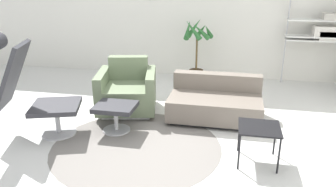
{
  "coord_description": "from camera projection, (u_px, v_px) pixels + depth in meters",
  "views": [
    {
      "loc": [
        0.89,
        -3.7,
        1.88
      ],
      "look_at": [
        0.14,
        0.03,
        0.55
      ],
      "focal_mm": 35.0,
      "sensor_mm": 36.0,
      "label": 1
    }
  ],
  "objects": [
    {
      "name": "ground_plane",
      "position": [
        157.0,
        134.0,
        4.21
      ],
      "size": [
        12.0,
        12.0,
        0.0
      ],
      "primitive_type": "plane",
      "color": "silver"
    },
    {
      "name": "round_rug",
      "position": [
        137.0,
        146.0,
        3.9
      ],
      "size": [
        2.02,
        2.02,
        0.01
      ],
      "color": "slate",
      "rests_on": "ground_plane"
    },
    {
      "name": "armchair_red",
      "position": [
        127.0,
        92.0,
        4.89
      ],
      "size": [
        0.98,
        0.98,
        0.77
      ],
      "rotation": [
        0.0,
        0.0,
        3.35
      ],
      "color": "silver",
      "rests_on": "ground_plane"
    },
    {
      "name": "shelf_unit",
      "position": [
        324.0,
        31.0,
        5.75
      ],
      "size": [
        1.06,
        0.28,
        1.88
      ],
      "color": "#BCBCC1",
      "rests_on": "ground_plane"
    },
    {
      "name": "wall_back",
      "position": [
        190.0,
        5.0,
        6.37
      ],
      "size": [
        12.0,
        0.09,
        2.8
      ],
      "color": "silver",
      "rests_on": "ground_plane"
    },
    {
      "name": "lounge_chair",
      "position": [
        23.0,
        80.0,
        3.94
      ],
      "size": [
        1.14,
        0.84,
        1.28
      ],
      "rotation": [
        0.0,
        0.0,
        -1.25
      ],
      "color": "#BCBCC1",
      "rests_on": "ground_plane"
    },
    {
      "name": "couch_low",
      "position": [
        215.0,
        103.0,
        4.64
      ],
      "size": [
        1.28,
        0.82,
        0.59
      ],
      "rotation": [
        0.0,
        0.0,
        3.13
      ],
      "color": "black",
      "rests_on": "ground_plane"
    },
    {
      "name": "potted_plant",
      "position": [
        197.0,
        53.0,
        6.12
      ],
      "size": [
        0.54,
        0.51,
        1.21
      ],
      "color": "silver",
      "rests_on": "ground_plane"
    },
    {
      "name": "side_table",
      "position": [
        259.0,
        130.0,
        3.45
      ],
      "size": [
        0.43,
        0.43,
        0.41
      ],
      "color": "black",
      "rests_on": "ground_plane"
    },
    {
      "name": "ottoman",
      "position": [
        116.0,
        111.0,
        4.21
      ],
      "size": [
        0.51,
        0.44,
        0.36
      ],
      "color": "#BCBCC1",
      "rests_on": "ground_plane"
    }
  ]
}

